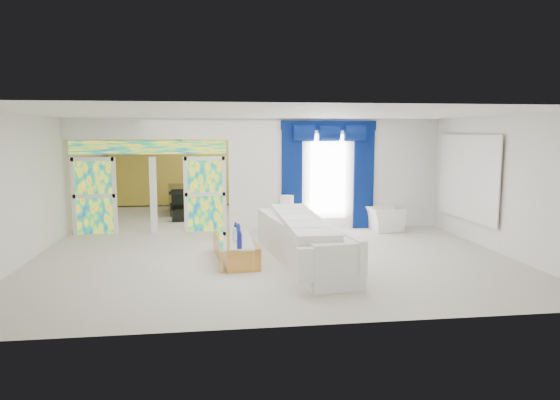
{
  "coord_description": "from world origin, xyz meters",
  "views": [
    {
      "loc": [
        -1.21,
        -12.46,
        2.6
      ],
      "look_at": [
        0.3,
        -1.2,
        1.1
      ],
      "focal_mm": 32.24,
      "sensor_mm": 36.0,
      "label": 1
    }
  ],
  "objects": [
    {
      "name": "stained_panel_left",
      "position": [
        -4.28,
        1.0,
        1.0
      ],
      "size": [
        0.95,
        0.04,
        2.0
      ],
      "primitive_type": "cube",
      "color": "#994C3F",
      "rests_on": "ground"
    },
    {
      "name": "dividing_wall",
      "position": [
        2.15,
        1.0,
        1.5
      ],
      "size": [
        5.7,
        0.18,
        3.0
      ],
      "primitive_type": "cube",
      "color": "white",
      "rests_on": "ground"
    },
    {
      "name": "floor",
      "position": [
        0.0,
        0.0,
        0.0
      ],
      "size": [
        12.0,
        12.0,
        0.0
      ],
      "primitive_type": "plane",
      "color": "#B7AF9E",
      "rests_on": "ground"
    },
    {
      "name": "table_lamp",
      "position": [
        0.72,
        0.59,
        0.69
      ],
      "size": [
        0.36,
        0.36,
        0.58
      ],
      "primitive_type": "cylinder",
      "color": "white",
      "rests_on": "console_table"
    },
    {
      "name": "decanters",
      "position": [
        -0.73,
        -2.22,
        0.54
      ],
      "size": [
        0.16,
        1.18,
        0.28
      ],
      "color": "navy",
      "rests_on": "coffee_table"
    },
    {
      "name": "wall_mirror",
      "position": [
        4.94,
        -1.0,
        1.55
      ],
      "size": [
        0.04,
        2.7,
        1.9
      ],
      "primitive_type": "cube",
      "color": "white",
      "rests_on": "ground"
    },
    {
      "name": "coffee_table",
      "position": [
        -0.78,
        -2.27,
        0.22
      ],
      "size": [
        0.9,
        2.05,
        0.44
      ],
      "primitive_type": "cube",
      "rotation": [
        0.0,
        0.0,
        0.13
      ],
      "color": "#C3883D",
      "rests_on": "ground"
    },
    {
      "name": "stained_panel_right",
      "position": [
        -1.42,
        1.0,
        1.0
      ],
      "size": [
        0.95,
        0.04,
        2.0
      ],
      "primitive_type": "cube",
      "color": "#994C3F",
      "rests_on": "ground"
    },
    {
      "name": "blue_drape_left",
      "position": [
        0.9,
        0.87,
        1.4
      ],
      "size": [
        0.55,
        0.1,
        2.8
      ],
      "primitive_type": "cube",
      "color": "#030A46",
      "rests_on": "ground"
    },
    {
      "name": "blue_pelmet",
      "position": [
        1.9,
        0.87,
        2.82
      ],
      "size": [
        2.6,
        0.12,
        0.25
      ],
      "primitive_type": "cube",
      "color": "#030A46",
      "rests_on": "dividing_wall"
    },
    {
      "name": "dividing_header",
      "position": [
        -2.85,
        1.0,
        2.73
      ],
      "size": [
        4.3,
        0.18,
        0.55
      ],
      "primitive_type": "cube",
      "color": "white",
      "rests_on": "dividing_wall"
    },
    {
      "name": "grand_piano",
      "position": [
        -1.96,
        4.31,
        0.44
      ],
      "size": [
        1.56,
        1.92,
        0.89
      ],
      "primitive_type": "cube",
      "rotation": [
        0.0,
        0.0,
        0.13
      ],
      "color": "black",
      "rests_on": "ground"
    },
    {
      "name": "console_table",
      "position": [
        1.02,
        0.59,
        0.2
      ],
      "size": [
        1.23,
        0.52,
        0.4
      ],
      "primitive_type": "cube",
      "rotation": [
        0.0,
        0.0,
        -0.13
      ],
      "color": "white",
      "rests_on": "ground"
    },
    {
      "name": "piano_bench",
      "position": [
        -1.96,
        2.71,
        0.16
      ],
      "size": [
        1.03,
        0.51,
        0.33
      ],
      "primitive_type": "cube",
      "rotation": [
        0.0,
        0.0,
        0.13
      ],
      "color": "black",
      "rests_on": "ground"
    },
    {
      "name": "tv_console",
      "position": [
        -4.73,
        2.78,
        0.38
      ],
      "size": [
        0.53,
        0.49,
        0.75
      ],
      "primitive_type": "cube",
      "rotation": [
        0.0,
        0.0,
        0.03
      ],
      "color": "#A17650",
      "rests_on": "ground"
    },
    {
      "name": "chandelier",
      "position": [
        -2.3,
        3.4,
        2.65
      ],
      "size": [
        0.6,
        0.6,
        0.6
      ],
      "primitive_type": "sphere",
      "color": "gold",
      "rests_on": "ceiling"
    },
    {
      "name": "blue_drape_right",
      "position": [
        2.9,
        0.87,
        1.4
      ],
      "size": [
        0.55,
        0.1,
        2.8
      ],
      "primitive_type": "cube",
      "color": "#030A46",
      "rests_on": "ground"
    },
    {
      "name": "gold_curtains",
      "position": [
        0.0,
        5.9,
        1.5
      ],
      "size": [
        9.7,
        0.12,
        2.9
      ],
      "primitive_type": "cube",
      "color": "gold",
      "rests_on": "ground"
    },
    {
      "name": "armchair",
      "position": [
        3.37,
        0.44,
        0.31
      ],
      "size": [
        0.84,
        0.96,
        0.63
      ],
      "primitive_type": "imported",
      "rotation": [
        0.0,
        0.0,
        1.57
      ],
      "color": "white",
      "rests_on": "ground"
    },
    {
      "name": "window_pane",
      "position": [
        1.9,
        0.9,
        1.45
      ],
      "size": [
        1.0,
        0.02,
        2.3
      ],
      "primitive_type": "cube",
      "color": "white",
      "rests_on": "dividing_wall"
    },
    {
      "name": "white_sofa",
      "position": [
        0.57,
        -2.57,
        0.41
      ],
      "size": [
        1.44,
        4.33,
        0.81
      ],
      "primitive_type": "cube",
      "rotation": [
        0.0,
        0.0,
        0.13
      ],
      "color": "white",
      "rests_on": "ground"
    },
    {
      "name": "stained_transom",
      "position": [
        -2.85,
        1.0,
        2.25
      ],
      "size": [
        4.0,
        0.05,
        0.35
      ],
      "primitive_type": "cube",
      "color": "#994C3F",
      "rests_on": "dividing_header"
    }
  ]
}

